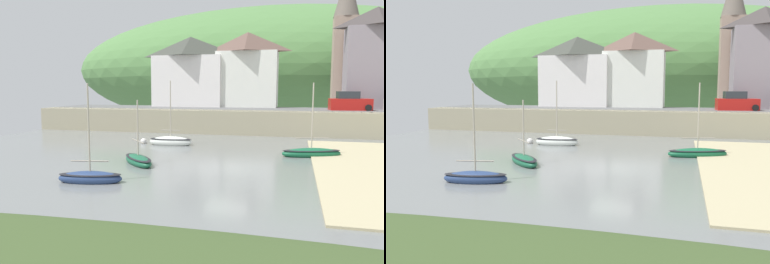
% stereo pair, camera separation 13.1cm
% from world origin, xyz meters
% --- Properties ---
extents(ground, '(48.00, 41.00, 0.61)m').
position_xyz_m(ground, '(1.40, -9.56, 0.16)').
color(ground, slate).
extents(quay_seawall, '(48.00, 9.40, 2.40)m').
position_xyz_m(quay_seawall, '(0.00, 17.50, 1.36)').
color(quay_seawall, '#9D9579').
rests_on(quay_seawall, ground).
extents(hillside_backdrop, '(80.00, 44.00, 22.89)m').
position_xyz_m(hillside_backdrop, '(0.16, 55.20, 8.01)').
color(hillside_backdrop, '#528145').
rests_on(hillside_backdrop, ground).
extents(waterfront_building_left, '(8.80, 5.68, 8.58)m').
position_xyz_m(waterfront_building_left, '(-8.96, 25.20, 6.77)').
color(waterfront_building_left, white).
rests_on(waterfront_building_left, ground).
extents(waterfront_building_centre, '(7.41, 4.79, 8.90)m').
position_xyz_m(waterfront_building_centre, '(-1.83, 25.20, 6.94)').
color(waterfront_building_centre, silver).
rests_on(waterfront_building_centre, ground).
extents(waterfront_building_right, '(6.71, 4.86, 11.16)m').
position_xyz_m(waterfront_building_right, '(12.37, 25.20, 8.08)').
color(waterfront_building_right, gray).
rests_on(waterfront_building_right, ground).
extents(church_with_spire, '(3.00, 3.00, 16.62)m').
position_xyz_m(church_with_spire, '(9.52, 29.20, 10.97)').
color(church_with_spire, gray).
rests_on(church_with_spire, ground).
extents(fishing_boat_green, '(4.34, 2.45, 5.28)m').
position_xyz_m(fishing_boat_green, '(5.03, 5.38, 0.26)').
color(fishing_boat_green, '#155C38').
rests_on(fishing_boat_green, ground).
extents(sailboat_nearest_shore, '(3.29, 3.54, 4.18)m').
position_xyz_m(sailboat_nearest_shore, '(-5.61, -0.13, 0.24)').
color(sailboat_nearest_shore, '#1A5C3C').
rests_on(sailboat_nearest_shore, ground).
extents(dinghy_open_wooden, '(3.43, 1.68, 5.18)m').
position_xyz_m(dinghy_open_wooden, '(-6.11, -5.23, 0.27)').
color(dinghy_open_wooden, navy).
rests_on(dinghy_open_wooden, ground).
extents(sailboat_far_left, '(3.68, 1.52, 5.53)m').
position_xyz_m(sailboat_far_left, '(-6.09, 8.04, 0.31)').
color(sailboat_far_left, white).
rests_on(sailboat_far_left, ground).
extents(parked_car_near_slipway, '(4.25, 2.12, 1.95)m').
position_xyz_m(parked_car_near_slipway, '(9.29, 20.70, 3.20)').
color(parked_car_near_slipway, '#B31915').
rests_on(parked_car_near_slipway, ground).
extents(mooring_buoy, '(0.55, 0.55, 0.55)m').
position_xyz_m(mooring_buoy, '(-8.65, 8.40, 0.16)').
color(mooring_buoy, silver).
rests_on(mooring_buoy, ground).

